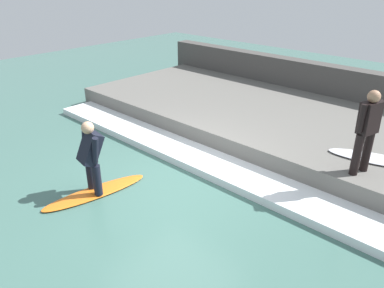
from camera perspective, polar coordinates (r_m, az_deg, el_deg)
The scene contains 8 objects.
ground_plane at distance 7.48m, azimuth -3.00°, elevation -6.23°, with size 28.00×28.00×0.00m, color #426B60.
concrete_ledge at distance 10.05m, azimuth 12.46°, elevation 3.38°, with size 4.40×10.98×0.53m, color #66635E.
back_wall at distance 12.01m, azimuth 18.83°, elevation 8.30°, with size 0.50×11.53×1.37m, color #474442.
wave_foam_crest at distance 8.12m, azimuth 2.43°, elevation -2.83°, with size 0.95×10.44×0.17m, color white.
surfboard_riding at distance 7.42m, azimuth -14.45°, elevation -7.10°, with size 2.11×0.78×0.06m.
surfer_riding at distance 7.03m, azimuth -15.15°, elevation -1.50°, with size 0.50×0.64×1.41m.
surfer_waiting_near at distance 7.13m, azimuth 25.14°, elevation 2.21°, with size 0.51×0.32×1.54m.
surfboard_waiting_near at distance 8.07m, azimuth 26.30°, elevation -2.04°, with size 0.97×1.86×0.06m.
Camera 1 is at (-4.40, -4.64, 3.89)m, focal length 35.00 mm.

